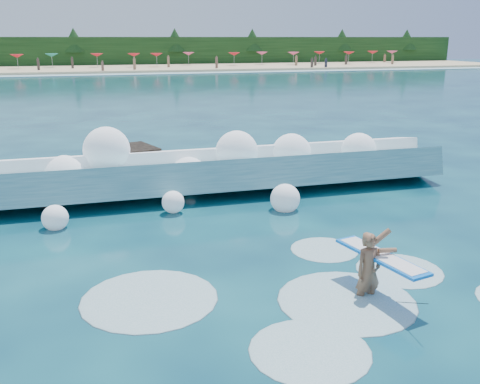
{
  "coord_description": "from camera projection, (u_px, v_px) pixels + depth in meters",
  "views": [
    {
      "loc": [
        -2.08,
        -10.33,
        4.92
      ],
      "look_at": [
        1.5,
        2.0,
        1.2
      ],
      "focal_mm": 40.0,
      "sensor_mm": 36.0,
      "label": 1
    }
  ],
  "objects": [
    {
      "name": "breaking_wave",
      "position": [
        150.0,
        176.0,
        17.28
      ],
      "size": [
        19.75,
        3.01,
        1.7
      ],
      "color": "teal",
      "rests_on": "ground"
    },
    {
      "name": "treeline",
      "position": [
        93.0,
        52.0,
        91.94
      ],
      "size": [
        140.0,
        4.0,
        5.0
      ],
      "primitive_type": "cube",
      "color": "black",
      "rests_on": "ground"
    },
    {
      "name": "ground",
      "position": [
        199.0,
        276.0,
        11.46
      ],
      "size": [
        200.0,
        200.0,
        0.0
      ],
      "primitive_type": "plane",
      "color": "#072A3E",
      "rests_on": "ground"
    },
    {
      "name": "wave_spray",
      "position": [
        163.0,
        162.0,
        17.13
      ],
      "size": [
        15.66,
        4.37,
        2.32
      ],
      "color": "white",
      "rests_on": "ground"
    },
    {
      "name": "wet_band",
      "position": [
        98.0,
        74.0,
        73.25
      ],
      "size": [
        140.0,
        5.0,
        0.08
      ],
      "primitive_type": "cube",
      "color": "silver",
      "rests_on": "ground"
    },
    {
      "name": "surf_foam",
      "position": [
        303.0,
        298.0,
        10.5
      ],
      "size": [
        9.27,
        5.75,
        0.14
      ],
      "color": "silver",
      "rests_on": "ground"
    },
    {
      "name": "beachgoers",
      "position": [
        1.0,
        65.0,
        77.01
      ],
      "size": [
        104.65,
        13.89,
        1.93
      ],
      "color": "#3F332D",
      "rests_on": "ground"
    },
    {
      "name": "beach_umbrellas",
      "position": [
        93.0,
        55.0,
        84.29
      ],
      "size": [
        111.19,
        6.49,
        0.5
      ],
      "color": "red",
      "rests_on": "ground"
    },
    {
      "name": "rock_cluster",
      "position": [
        29.0,
        179.0,
        17.41
      ],
      "size": [
        8.31,
        3.49,
        1.48
      ],
      "color": "black",
      "rests_on": "ground"
    },
    {
      "name": "surfer_with_board",
      "position": [
        371.0,
        269.0,
        10.4
      ],
      "size": [
        1.07,
        2.83,
        1.61
      ],
      "color": "brown",
      "rests_on": "ground"
    },
    {
      "name": "beach",
      "position": [
        95.0,
        69.0,
        83.35
      ],
      "size": [
        140.0,
        20.0,
        0.4
      ],
      "primitive_type": "cube",
      "color": "tan",
      "rests_on": "ground"
    }
  ]
}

